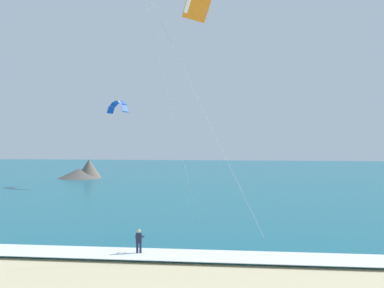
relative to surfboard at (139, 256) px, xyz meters
name	(u,v)px	position (x,y,z in m)	size (l,w,h in m)	color
sea	(238,177)	(4.59, 58.84, 0.07)	(200.00, 120.00, 0.20)	#146075
surf_foam	(214,256)	(4.59, -0.16, 0.19)	(200.00, 2.92, 0.04)	white
surfboard	(139,256)	(0.00, 0.00, 0.00)	(0.45, 1.40, 0.09)	#239EC6
kitesurfer	(139,241)	(0.00, 0.02, 0.91)	(0.55, 0.52, 1.69)	#191E38
kite_distant	(118,105)	(-12.51, 40.00, 11.95)	(4.26, 4.47, 1.87)	blue
headland_left	(83,172)	(-21.98, 51.57, 1.21)	(8.07, 8.07, 3.49)	#56514C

